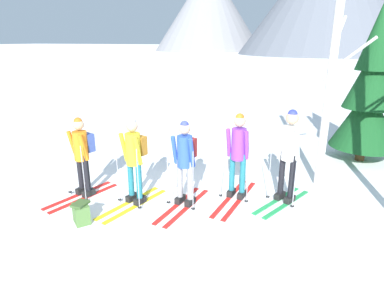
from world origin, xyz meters
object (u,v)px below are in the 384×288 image
object	(u,v)px
pine_tree_mid	(370,92)
backpack_on_snow_front	(81,213)
skier_in_purple	(238,153)
skier_in_blue	(185,159)
skier_in_white	(289,152)
birch_tree_slender	(331,81)
skier_in_yellow	(134,156)
skier_in_orange	(82,153)

from	to	relation	value
pine_tree_mid	backpack_on_snow_front	world-z (taller)	pine_tree_mid
skier_in_purple	skier_in_blue	bearing A→B (deg)	-144.84
skier_in_white	birch_tree_slender	bearing A→B (deg)	59.38
skier_in_blue	skier_in_purple	distance (m)	1.06
skier_in_white	pine_tree_mid	world-z (taller)	pine_tree_mid
skier_in_blue	birch_tree_slender	distance (m)	3.31
skier_in_yellow	pine_tree_mid	xyz separation A→B (m)	(4.38, 4.12, 0.85)
skier_in_purple	skier_in_white	xyz separation A→B (m)	(0.93, 0.16, 0.08)
skier_in_white	pine_tree_mid	xyz separation A→B (m)	(1.66, 3.08, 0.77)
birch_tree_slender	backpack_on_snow_front	bearing A→B (deg)	-141.52
backpack_on_snow_front	skier_in_blue	bearing A→B (deg)	40.70
skier_in_blue	skier_in_orange	bearing A→B (deg)	-170.76
skier_in_blue	skier_in_white	xyz separation A→B (m)	(1.80, 0.77, 0.10)
skier_in_blue	backpack_on_snow_front	xyz separation A→B (m)	(-1.45, -1.25, -0.74)
skier_in_yellow	skier_in_purple	world-z (taller)	skier_in_purple
skier_in_orange	pine_tree_mid	xyz separation A→B (m)	(5.52, 4.19, 0.89)
backpack_on_snow_front	skier_in_orange	bearing A→B (deg)	123.51
skier_in_yellow	skier_in_white	xyz separation A→B (m)	(2.72, 1.04, 0.08)
backpack_on_snow_front	skier_in_white	bearing A→B (deg)	31.92
pine_tree_mid	birch_tree_slender	distance (m)	2.32
skier_in_purple	pine_tree_mid	bearing A→B (deg)	51.35
skier_in_purple	backpack_on_snow_front	size ratio (longest dim) A/B	4.56
skier_in_yellow	pine_tree_mid	world-z (taller)	pine_tree_mid
skier_in_orange	birch_tree_slender	world-z (taller)	birch_tree_slender
skier_in_yellow	skier_in_purple	bearing A→B (deg)	26.17
skier_in_orange	skier_in_yellow	xyz separation A→B (m)	(1.13, 0.07, 0.04)
skier_in_white	birch_tree_slender	world-z (taller)	birch_tree_slender
skier_in_orange	skier_in_purple	size ratio (longest dim) A/B	0.90
skier_in_orange	backpack_on_snow_front	bearing A→B (deg)	-56.49
skier_in_yellow	skier_in_orange	bearing A→B (deg)	-176.68
skier_in_white	birch_tree_slender	distance (m)	1.74
skier_in_blue	backpack_on_snow_front	distance (m)	2.05
skier_in_purple	pine_tree_mid	xyz separation A→B (m)	(2.59, 3.24, 0.86)
skier_in_purple	pine_tree_mid	size ratio (longest dim) A/B	0.46
backpack_on_snow_front	skier_in_purple	bearing A→B (deg)	38.73
skier_in_purple	pine_tree_mid	world-z (taller)	pine_tree_mid
skier_in_purple	backpack_on_snow_front	world-z (taller)	skier_in_purple
skier_in_orange	backpack_on_snow_front	world-z (taller)	skier_in_orange
skier_in_orange	skier_in_purple	distance (m)	3.07
skier_in_orange	skier_in_white	distance (m)	4.01
skier_in_orange	skier_in_blue	xyz separation A→B (m)	(2.06, 0.33, 0.02)
birch_tree_slender	skier_in_white	bearing A→B (deg)	-120.62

